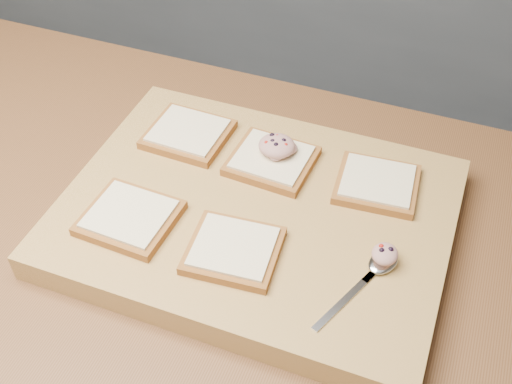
# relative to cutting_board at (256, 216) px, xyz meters

# --- Properties ---
(back_counter) EXTENTS (3.60, 0.62, 0.94)m
(back_counter) POSITION_rel_cutting_board_xyz_m (0.01, 1.38, -0.45)
(back_counter) COLOR slate
(back_counter) RESTS_ON ground
(cutting_board) EXTENTS (0.53, 0.40, 0.04)m
(cutting_board) POSITION_rel_cutting_board_xyz_m (0.00, 0.00, 0.00)
(cutting_board) COLOR tan
(cutting_board) RESTS_ON island_counter
(bread_far_left) EXTENTS (0.12, 0.11, 0.02)m
(bread_far_left) POSITION_rel_cutting_board_xyz_m (-0.15, 0.10, 0.03)
(bread_far_left) COLOR #9C6428
(bread_far_left) RESTS_ON cutting_board
(bread_far_center) EXTENTS (0.12, 0.11, 0.02)m
(bread_far_center) POSITION_rel_cutting_board_xyz_m (-0.01, 0.09, 0.03)
(bread_far_center) COLOR #9C6428
(bread_far_center) RESTS_ON cutting_board
(bread_far_right) EXTENTS (0.12, 0.11, 0.02)m
(bread_far_right) POSITION_rel_cutting_board_xyz_m (0.15, 0.10, 0.03)
(bread_far_right) COLOR #9C6428
(bread_far_right) RESTS_ON cutting_board
(bread_near_left) EXTENTS (0.12, 0.11, 0.02)m
(bread_near_left) POSITION_rel_cutting_board_xyz_m (-0.15, -0.09, 0.03)
(bread_near_left) COLOR #9C6428
(bread_near_left) RESTS_ON cutting_board
(bread_near_center) EXTENTS (0.12, 0.12, 0.02)m
(bread_near_center) POSITION_rel_cutting_board_xyz_m (0.00, -0.09, 0.03)
(bread_near_center) COLOR #9C6428
(bread_near_center) RESTS_ON cutting_board
(tuna_salad_dollop) EXTENTS (0.05, 0.05, 0.03)m
(tuna_salad_dollop) POSITION_rel_cutting_board_xyz_m (-0.01, 0.10, 0.05)
(tuna_salad_dollop) COLOR tan
(tuna_salad_dollop) RESTS_ON bread_far_center
(spoon) EXTENTS (0.08, 0.16, 0.01)m
(spoon) POSITION_rel_cutting_board_xyz_m (0.18, -0.05, 0.03)
(spoon) COLOR silver
(spoon) RESTS_ON cutting_board
(spoon_salad) EXTENTS (0.03, 0.04, 0.02)m
(spoon_salad) POSITION_rel_cutting_board_xyz_m (0.19, -0.04, 0.04)
(spoon_salad) COLOR tan
(spoon_salad) RESTS_ON spoon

